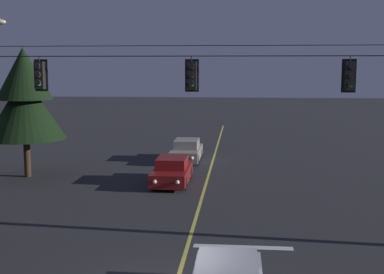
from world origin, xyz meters
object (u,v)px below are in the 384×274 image
at_px(traffic_light_leftmost, 40,75).
at_px(traffic_light_centre, 350,76).
at_px(car_oncoming_trailing, 187,151).
at_px(tree_verge_near, 25,98).
at_px(traffic_light_left_inner, 192,75).
at_px(car_oncoming_lead, 172,171).

relative_size(traffic_light_leftmost, traffic_light_centre, 1.00).
xyz_separation_m(car_oncoming_trailing, tree_verge_near, (-8.34, -5.72, 3.75)).
distance_m(traffic_light_leftmost, traffic_light_centre, 10.63).
height_order(traffic_light_centre, tree_verge_near, tree_verge_near).
relative_size(car_oncoming_trailing, tree_verge_near, 0.62).
bearing_deg(traffic_light_centre, traffic_light_left_inner, 180.00).
distance_m(traffic_light_leftmost, car_oncoming_lead, 10.84).
height_order(traffic_light_leftmost, tree_verge_near, tree_verge_near).
bearing_deg(traffic_light_left_inner, traffic_light_leftmost, 180.00).
distance_m(traffic_light_leftmost, tree_verge_near, 10.99).
distance_m(traffic_light_left_inner, tree_verge_near, 14.16).
bearing_deg(car_oncoming_trailing, tree_verge_near, -145.56).
xyz_separation_m(traffic_light_centre, tree_verge_near, (-15.40, 9.80, -1.42)).
bearing_deg(tree_verge_near, traffic_light_leftmost, -64.01).
height_order(car_oncoming_lead, car_oncoming_trailing, same).
xyz_separation_m(traffic_light_leftmost, tree_verge_near, (-4.78, 9.80, -1.42)).
relative_size(car_oncoming_lead, car_oncoming_trailing, 1.00).
xyz_separation_m(traffic_light_left_inner, tree_verge_near, (-10.13, 9.80, -1.42)).
bearing_deg(traffic_light_leftmost, car_oncoming_trailing, 77.06).
xyz_separation_m(traffic_light_left_inner, car_oncoming_lead, (-1.87, 8.86, -5.17)).
xyz_separation_m(car_oncoming_lead, car_oncoming_trailing, (0.08, 6.65, 0.00)).
relative_size(traffic_light_leftmost, traffic_light_left_inner, 1.00).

